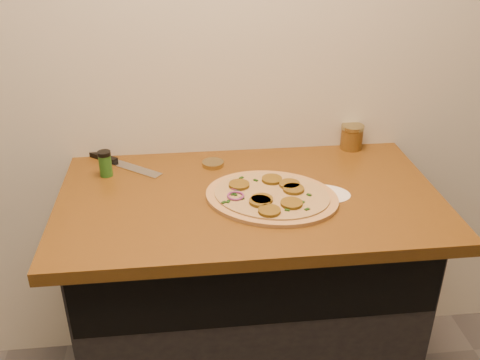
{
  "coord_description": "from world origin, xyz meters",
  "views": [
    {
      "loc": [
        -0.19,
        -0.04,
        1.73
      ],
      "look_at": [
        -0.03,
        1.42,
        0.95
      ],
      "focal_mm": 40.0,
      "sensor_mm": 36.0,
      "label": 1
    }
  ],
  "objects": [
    {
      "name": "cabinet",
      "position": [
        0.0,
        1.45,
        0.43
      ],
      "size": [
        1.1,
        0.6,
        0.86
      ],
      "primitive_type": "cube",
      "color": "black",
      "rests_on": "ground"
    },
    {
      "name": "countertop",
      "position": [
        0.0,
        1.42,
        0.88
      ],
      "size": [
        1.2,
        0.7,
        0.04
      ],
      "primitive_type": "cube",
      "color": "brown",
      "rests_on": "cabinet"
    },
    {
      "name": "pizza",
      "position": [
        0.06,
        1.38,
        0.91
      ],
      "size": [
        0.53,
        0.53,
        0.03
      ],
      "color": "tan",
      "rests_on": "countertop"
    },
    {
      "name": "chefs_knife",
      "position": [
        -0.43,
        1.68,
        0.91
      ],
      "size": [
        0.27,
        0.22,
        0.02
      ],
      "color": "#B7BAC1",
      "rests_on": "countertop"
    },
    {
      "name": "mason_jar_lid",
      "position": [
        -0.1,
        1.63,
        0.91
      ],
      "size": [
        0.09,
        0.09,
        0.02
      ],
      "primitive_type": "cylinder",
      "rotation": [
        0.0,
        0.0,
        0.18
      ],
      "color": "#9D8E5B",
      "rests_on": "countertop"
    },
    {
      "name": "salsa_jar",
      "position": [
        0.42,
        1.72,
        0.95
      ],
      "size": [
        0.08,
        0.08,
        0.09
      ],
      "color": "maroon",
      "rests_on": "countertop"
    },
    {
      "name": "spice_shaker",
      "position": [
        -0.46,
        1.59,
        0.94
      ],
      "size": [
        0.04,
        0.04,
        0.09
      ],
      "color": "#23591C",
      "rests_on": "countertop"
    },
    {
      "name": "flour_spill",
      "position": [
        0.23,
        1.39,
        0.9
      ],
      "size": [
        0.21,
        0.21,
        0.0
      ],
      "primitive_type": "cylinder",
      "rotation": [
        0.0,
        0.0,
        -0.25
      ],
      "color": "white",
      "rests_on": "countertop"
    }
  ]
}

